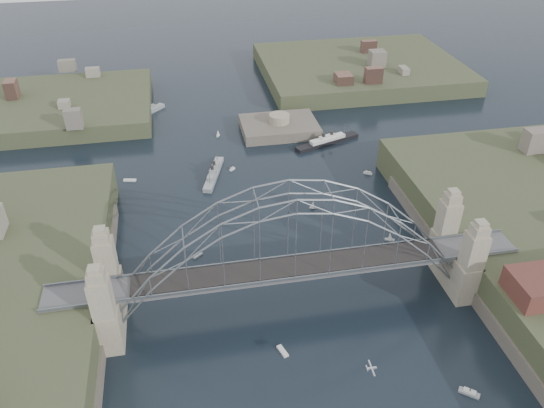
{
  "coord_description": "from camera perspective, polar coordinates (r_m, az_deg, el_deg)",
  "views": [
    {
      "loc": [
        -16.61,
        -69.83,
        69.97
      ],
      "look_at": [
        0.0,
        18.0,
        10.0
      ],
      "focal_mm": 35.3,
      "sensor_mm": 36.0,
      "label": 1
    }
  ],
  "objects": [
    {
      "name": "small_boat_d",
      "position": [
        139.36,
        10.19,
        3.27
      ],
      "size": [
        2.26,
        1.71,
        1.43
      ],
      "color": "silver",
      "rests_on": "ground"
    },
    {
      "name": "small_boat_a",
      "position": [
        111.06,
        -7.96,
        -5.49
      ],
      "size": [
        2.31,
        2.05,
        0.45
      ],
      "color": "silver",
      "rests_on": "ground"
    },
    {
      "name": "aeroplane",
      "position": [
        80.45,
        10.47,
        -16.83
      ],
      "size": [
        1.51,
        2.87,
        0.42
      ],
      "color": "#AFB2B6"
    },
    {
      "name": "ocean_liner",
      "position": [
        152.42,
        5.91,
        6.67
      ],
      "size": [
        19.78,
        9.35,
        4.92
      ],
      "color": "black",
      "rests_on": "ground"
    },
    {
      "name": "small_boat_g",
      "position": [
        92.01,
        20.29,
        -18.35
      ],
      "size": [
        3.11,
        2.78,
        1.43
      ],
      "color": "silver",
      "rests_on": "ground"
    },
    {
      "name": "small_boat_e",
      "position": [
        138.99,
        -14.94,
        2.45
      ],
      "size": [
        3.3,
        1.68,
        0.45
      ],
      "color": "silver",
      "rests_on": "ground"
    },
    {
      "name": "small_boat_i",
      "position": [
        116.4,
        12.46,
        -3.46
      ],
      "size": [
        2.17,
        1.43,
        2.38
      ],
      "color": "silver",
      "rests_on": "ground"
    },
    {
      "name": "small_boat_b",
      "position": [
        123.83,
        4.39,
        -0.09
      ],
      "size": [
        1.6,
        1.09,
        2.38
      ],
      "color": "silver",
      "rests_on": "ground"
    },
    {
      "name": "naval_cruiser_far",
      "position": [
        173.86,
        -13.35,
        9.49
      ],
      "size": [
        12.18,
        12.39,
        5.15
      ],
      "color": "#959C9D",
      "rests_on": "ground"
    },
    {
      "name": "bridge",
      "position": [
        92.06,
        2.09,
        -4.94
      ],
      "size": [
        84.0,
        13.8,
        24.6
      ],
      "color": "#535255",
      "rests_on": "ground"
    },
    {
      "name": "fort_island",
      "position": [
        159.1,
        0.77,
        7.63
      ],
      "size": [
        22.0,
        16.0,
        9.4
      ],
      "color": "#554E43",
      "rests_on": "ground"
    },
    {
      "name": "headland_nw",
      "position": [
        182.94,
        -22.23,
        8.99
      ],
      "size": [
        60.0,
        45.0,
        9.0
      ],
      "primitive_type": "cube",
      "color": "#394126",
      "rests_on": "ground"
    },
    {
      "name": "naval_cruiser_near",
      "position": [
        136.85,
        -6.24,
        3.26
      ],
      "size": [
        6.85,
        16.38,
        4.93
      ],
      "color": "#959C9D",
      "rests_on": "ground"
    },
    {
      "name": "headland_ne",
      "position": [
        203.88,
        9.3,
        13.58
      ],
      "size": [
        70.0,
        55.0,
        9.5
      ],
      "primitive_type": "cube",
      "color": "#394126",
      "rests_on": "ground"
    },
    {
      "name": "small_boat_c",
      "position": [
        92.12,
        1.13,
        -15.43
      ],
      "size": [
        1.67,
        2.79,
        0.45
      ],
      "color": "silver",
      "rests_on": "ground"
    },
    {
      "name": "small_boat_f",
      "position": [
        139.31,
        -4.27,
        3.75
      ],
      "size": [
        1.73,
        1.63,
        1.43
      ],
      "color": "silver",
      "rests_on": "ground"
    },
    {
      "name": "small_boat_h",
      "position": [
        156.35,
        -5.78,
        7.49
      ],
      "size": [
        1.38,
        1.92,
        2.38
      ],
      "color": "silver",
      "rests_on": "ground"
    },
    {
      "name": "ground",
      "position": [
        100.24,
        1.94,
        -10.44
      ],
      "size": [
        500.0,
        500.0,
        0.0
      ],
      "primitive_type": "plane",
      "color": "black",
      "rests_on": "ground"
    }
  ]
}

